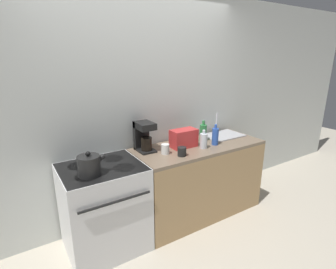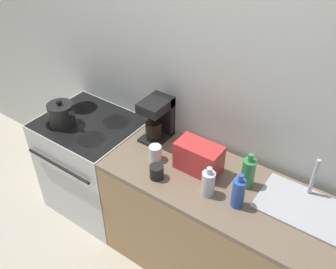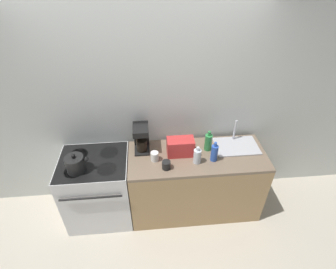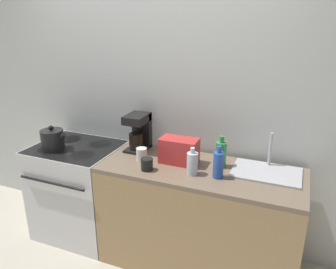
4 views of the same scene
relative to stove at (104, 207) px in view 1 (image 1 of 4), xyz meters
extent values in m
plane|color=beige|center=(0.62, -0.33, -0.46)|extent=(12.00, 12.00, 0.00)
cube|color=silver|center=(0.62, 0.38, 0.84)|extent=(8.00, 0.05, 2.60)
cube|color=silver|center=(0.00, 0.00, -0.01)|extent=(0.77, 0.65, 0.89)
cube|color=black|center=(0.00, 0.00, 0.42)|extent=(0.75, 0.64, 0.02)
cylinder|color=black|center=(-0.17, -0.14, 0.43)|extent=(0.21, 0.21, 0.01)
cylinder|color=black|center=(0.17, -0.14, 0.43)|extent=(0.21, 0.21, 0.01)
cylinder|color=black|center=(-0.17, 0.14, 0.43)|extent=(0.21, 0.21, 0.01)
cylinder|color=black|center=(0.17, 0.14, 0.43)|extent=(0.21, 0.21, 0.01)
cylinder|color=black|center=(0.00, -0.35, 0.24)|extent=(0.65, 0.02, 0.02)
cube|color=tan|center=(1.18, 0.00, -0.03)|extent=(1.57, 0.64, 0.85)
cube|color=#7A6651|center=(1.18, 0.00, 0.42)|extent=(1.57, 0.64, 0.04)
cylinder|color=black|center=(-0.14, -0.12, 0.52)|extent=(0.20, 0.20, 0.18)
sphere|color=black|center=(-0.14, -0.12, 0.64)|extent=(0.04, 0.04, 0.04)
cylinder|color=black|center=(-0.05, -0.12, 0.56)|extent=(0.11, 0.04, 0.09)
cube|color=red|center=(0.99, 0.04, 0.54)|extent=(0.30, 0.16, 0.20)
cube|color=black|center=(0.93, 0.04, 0.63)|extent=(0.04, 0.12, 0.01)
cube|color=black|center=(1.04, 0.04, 0.63)|extent=(0.04, 0.12, 0.01)
cube|color=black|center=(0.55, 0.16, 0.44)|extent=(0.17, 0.24, 0.02)
cube|color=black|center=(0.55, 0.25, 0.60)|extent=(0.17, 0.06, 0.32)
cube|color=black|center=(0.55, 0.16, 0.72)|extent=(0.17, 0.24, 0.07)
cylinder|color=black|center=(0.55, 0.13, 0.52)|extent=(0.12, 0.12, 0.14)
cube|color=#B7B7BC|center=(1.66, 0.10, 0.44)|extent=(0.50, 0.35, 0.01)
cylinder|color=silver|center=(1.66, 0.24, 0.57)|extent=(0.02, 0.02, 0.28)
cylinder|color=#338C47|center=(1.31, 0.09, 0.54)|extent=(0.08, 0.08, 0.20)
cylinder|color=#338C47|center=(1.31, 0.09, 0.66)|extent=(0.03, 0.03, 0.05)
cylinder|color=#2D56B7|center=(1.34, -0.10, 0.53)|extent=(0.08, 0.08, 0.20)
cylinder|color=#2D56B7|center=(1.34, -0.10, 0.65)|extent=(0.03, 0.03, 0.05)
cylinder|color=silver|center=(1.15, -0.12, 0.52)|extent=(0.08, 0.08, 0.17)
cylinder|color=silver|center=(1.15, -0.12, 0.62)|extent=(0.03, 0.03, 0.04)
cylinder|color=black|center=(0.81, -0.18, 0.48)|extent=(0.09, 0.09, 0.09)
cylinder|color=white|center=(0.69, -0.04, 0.49)|extent=(0.09, 0.09, 0.11)
camera|label=1|loc=(-0.68, -2.26, 1.45)|focal=28.00mm
camera|label=2|loc=(1.89, -1.59, 2.13)|focal=40.00mm
camera|label=3|loc=(0.64, -2.20, 2.41)|focal=28.00mm
camera|label=4|loc=(1.82, -2.22, 1.54)|focal=35.00mm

